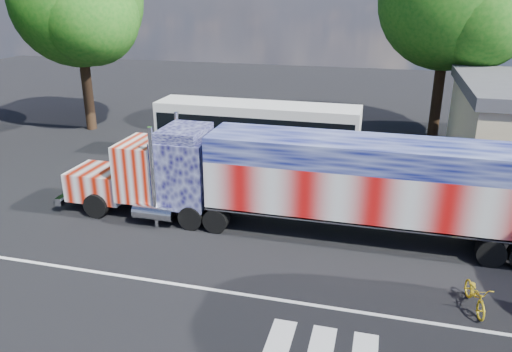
% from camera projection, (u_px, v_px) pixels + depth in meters
% --- Properties ---
extents(ground, '(100.00, 100.00, 0.00)m').
position_uv_depth(ground, '(236.00, 248.00, 19.43)').
color(ground, black).
extents(lane_markings, '(30.00, 2.67, 0.01)m').
position_uv_depth(lane_markings, '(253.00, 311.00, 15.60)').
color(lane_markings, silver).
rests_on(lane_markings, ground).
extents(semi_truck, '(20.46, 3.23, 4.36)m').
position_uv_depth(semi_truck, '(311.00, 180.00, 20.04)').
color(semi_truck, black).
rests_on(semi_truck, ground).
extents(coach_bus, '(11.67, 2.72, 3.40)m').
position_uv_depth(coach_bus, '(257.00, 132.00, 28.70)').
color(coach_bus, white).
rests_on(coach_bus, ground).
extents(woman, '(0.59, 0.40, 1.56)m').
position_uv_depth(woman, '(99.00, 197.00, 22.15)').
color(woman, slate).
rests_on(woman, ground).
extents(bicycle, '(0.94, 1.92, 0.97)m').
position_uv_depth(bicycle, '(476.00, 295.00, 15.58)').
color(bicycle, gold).
rests_on(bicycle, ground).
extents(tree_ne_a, '(9.25, 8.81, 13.29)m').
position_uv_depth(tree_ne_a, '(452.00, 0.00, 31.15)').
color(tree_ne_a, black).
rests_on(tree_ne_a, ground).
extents(tree_nw_a, '(9.13, 8.69, 13.12)m').
position_uv_depth(tree_nw_a, '(78.00, 1.00, 32.97)').
color(tree_nw_a, black).
rests_on(tree_nw_a, ground).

